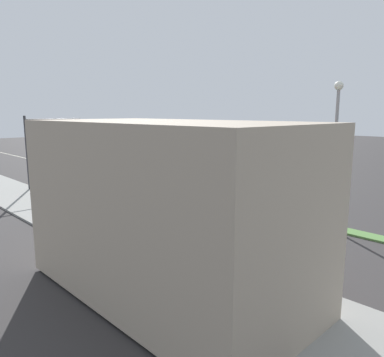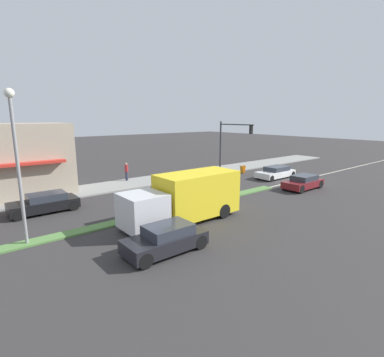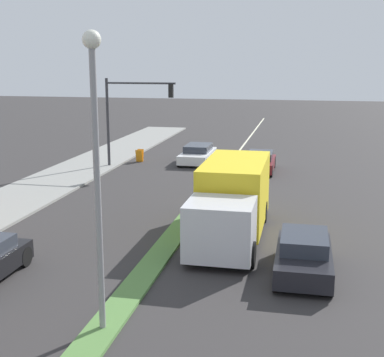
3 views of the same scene
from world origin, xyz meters
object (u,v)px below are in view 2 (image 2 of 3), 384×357
Objects in this scene: street_lamp at (16,148)px; suv_black at (44,203)px; delivery_truck at (186,197)px; traffic_signal_main at (230,139)px; pedestrian at (126,171)px; warning_aframe_sign at (243,169)px; sedan_maroon at (303,182)px; van_white at (276,172)px; sedan_dark at (166,239)px.

street_lamp is 1.76× the size of suv_black.
street_lamp is 9.16m from delivery_truck.
pedestrian is (4.17, 9.97, -2.87)m from traffic_signal_main.
warning_aframe_sign is 0.20× the size of suv_black.
street_lamp reaches higher than traffic_signal_main.
traffic_signal_main reaches higher than warning_aframe_sign.
sedan_maroon is (-7.20, -19.21, -0.02)m from suv_black.
traffic_signal_main is 1.26× the size of van_white.
warning_aframe_sign is at bearing -58.10° from sedan_dark.
pedestrian is 2.06× the size of warning_aframe_sign.
delivery_truck is at bearing 106.21° from van_white.
traffic_signal_main is at bearing -73.47° from street_lamp.
warning_aframe_sign is 20.83m from suv_black.
traffic_signal_main is 15.11m from delivery_truck.
warning_aframe_sign is at bearing -74.90° from street_lamp.
van_white is (7.20, -18.49, -0.05)m from sedan_dark.
delivery_truck reaches higher than sedan_maroon.
street_lamp is at bearing 95.37° from van_white.
van_white is (4.40, -2.16, -0.01)m from sedan_maroon.
suv_black is 10.41m from sedan_dark.
warning_aframe_sign is 0.11× the size of delivery_truck.
warning_aframe_sign is 8.51m from sedan_maroon.
delivery_truck is 9.56m from suv_black.
street_lamp is (-6.12, 20.63, 0.88)m from traffic_signal_main.
traffic_signal_main reaches higher than sedan_maroon.
pedestrian reaches higher than van_white.
delivery_truck is (-8.32, 12.38, -2.43)m from traffic_signal_main.
sedan_maroon is at bearing 153.85° from van_white.
suv_black is 21.55m from van_white.
warning_aframe_sign is 21.11m from sedan_dark.
street_lamp is at bearing 158.01° from suv_black.
pedestrian is at bearing 40.22° from sedan_maroon.
street_lamp is 23.86m from van_white.
van_white is at bearing -171.80° from warning_aframe_sign.
traffic_signal_main reaches higher than sedan_dark.
sedan_maroon is at bearing -90.00° from delivery_truck.
van_white is at bearing -144.93° from traffic_signal_main.
delivery_truck is 1.89× the size of sedan_maroon.
pedestrian is at bearing -20.65° from sedan_dark.
sedan_dark is at bearing 159.35° from pedestrian.
sedan_maroon is at bearing -175.91° from traffic_signal_main.
traffic_signal_main is 1.41× the size of sedan_maroon.
street_lamp is at bearing 133.99° from pedestrian.
van_white is (-3.96, -0.57, 0.16)m from warning_aframe_sign.
delivery_truck is at bearing -104.93° from street_lamp.
street_lamp is 1.85× the size of sedan_maroon.
suv_black reaches higher than van_white.
pedestrian is at bearing 71.20° from warning_aframe_sign.
pedestrian is 0.44× the size of sedan_dark.
sedan_maroon is at bearing -139.78° from pedestrian.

